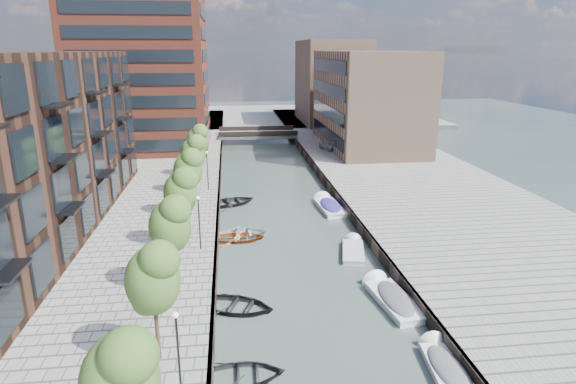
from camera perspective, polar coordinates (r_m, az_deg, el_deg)
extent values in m
plane|color=#38473F|center=(51.89, -1.40, -0.49)|extent=(300.00, 300.00, 0.00)
cube|color=gray|center=(55.57, 15.25, 0.61)|extent=(20.00, 140.00, 1.00)
cube|color=#332823|center=(51.54, -8.17, -0.20)|extent=(0.25, 140.00, 1.00)
cube|color=#332823|center=(52.67, 5.21, 0.27)|extent=(0.25, 140.00, 1.00)
cube|color=gray|center=(110.48, -4.53, 8.81)|extent=(80.00, 40.00, 1.00)
cube|color=#321C13|center=(42.82, -27.79, 4.98)|extent=(8.00, 38.00, 14.00)
cube|color=brown|center=(75.39, -17.05, 16.45)|extent=(18.00, 18.00, 30.00)
cube|color=#A27D63|center=(74.72, 9.34, 10.78)|extent=(12.00, 25.00, 14.00)
cube|color=#A27D63|center=(99.79, 5.15, 12.89)|extent=(12.00, 20.00, 16.00)
cube|color=gray|center=(82.71, -3.62, 6.81)|extent=(13.00, 6.00, 0.60)
cube|color=#332823|center=(79.85, -3.51, 6.90)|extent=(13.00, 0.40, 0.80)
cube|color=#332823|center=(85.37, -3.75, 7.52)|extent=(13.00, 0.40, 0.80)
ellipsoid|color=#365D23|center=(17.01, -19.31, -19.82)|extent=(2.50, 2.50, 3.25)
cylinder|color=#382619|center=(24.23, -15.26, -15.35)|extent=(0.20, 0.20, 3.20)
ellipsoid|color=#365D23|center=(22.93, -15.78, -9.53)|extent=(2.50, 2.50, 3.25)
cylinder|color=#382619|center=(30.36, -13.49, -8.41)|extent=(0.20, 0.20, 3.20)
ellipsoid|color=#365D23|center=(29.34, -13.85, -3.57)|extent=(2.50, 2.50, 3.25)
cylinder|color=#382619|center=(36.80, -12.37, -3.85)|extent=(0.20, 0.20, 3.20)
ellipsoid|color=#365D23|center=(35.96, -12.63, 0.23)|extent=(2.50, 2.50, 3.25)
cylinder|color=#382619|center=(43.41, -11.59, -0.66)|extent=(0.20, 0.20, 3.20)
ellipsoid|color=#365D23|center=(42.70, -11.80, 2.84)|extent=(2.50, 2.50, 3.25)
cylinder|color=#382619|center=(50.13, -11.02, 1.68)|extent=(0.20, 0.20, 3.20)
ellipsoid|color=#365D23|center=(49.52, -11.19, 4.73)|extent=(2.50, 2.50, 3.25)
cylinder|color=#382619|center=(56.92, -10.59, 3.47)|extent=(0.20, 0.20, 3.20)
ellipsoid|color=#365D23|center=(56.38, -10.73, 6.16)|extent=(2.50, 2.50, 3.25)
cylinder|color=black|center=(21.35, -12.83, -18.65)|extent=(0.10, 0.10, 4.00)
sphere|color=#FFF2CC|center=(20.28, -13.19, -14.01)|extent=(0.24, 0.24, 0.24)
cylinder|color=black|center=(35.62, -10.46, -3.74)|extent=(0.10, 0.10, 4.00)
sphere|color=#FFF2CC|center=(34.98, -10.63, -0.66)|extent=(0.24, 0.24, 0.24)
cylinder|color=black|center=(50.92, -9.52, 2.46)|extent=(0.10, 0.10, 4.00)
sphere|color=#FFF2CC|center=(50.48, -9.63, 4.66)|extent=(0.24, 0.24, 0.24)
imported|color=black|center=(30.24, -6.13, -13.67)|extent=(5.61, 4.86, 0.97)
imported|color=black|center=(24.85, -5.31, -21.13)|extent=(4.09, 2.93, 0.84)
imported|color=#A44A11|center=(40.23, -5.87, -5.72)|extent=(4.43, 3.23, 0.90)
imported|color=silver|center=(40.99, -5.61, -5.28)|extent=(5.16, 4.07, 0.96)
imported|color=#242326|center=(49.41, -6.68, -1.48)|extent=(5.98, 5.22, 1.03)
cube|color=white|center=(25.99, 18.53, -20.01)|extent=(2.05, 4.48, 0.61)
cube|color=white|center=(25.80, 18.60, -19.41)|extent=(2.13, 4.59, 0.09)
cone|color=white|center=(27.63, 17.02, -17.33)|extent=(1.68, 1.01, 1.60)
ellipsoid|color=#5A5A61|center=(25.77, 18.61, -19.33)|extent=(1.92, 4.10, 0.53)
cube|color=silver|center=(37.70, 7.73, -7.29)|extent=(2.44, 4.38, 0.58)
cube|color=silver|center=(37.57, 7.75, -6.85)|extent=(2.54, 4.48, 0.09)
cone|color=silver|center=(39.59, 7.68, -6.03)|extent=(1.68, 1.14, 1.53)
cube|color=white|center=(47.53, 5.00, -2.09)|extent=(2.30, 5.31, 0.73)
cube|color=white|center=(47.40, 5.01, -1.64)|extent=(2.40, 5.43, 0.11)
cone|color=white|center=(49.88, 4.17, -1.10)|extent=(1.99, 1.16, 1.92)
ellipsoid|color=navy|center=(47.39, 5.02, -1.58)|extent=(2.16, 4.86, 0.63)
cube|color=white|center=(31.19, 12.55, -12.88)|extent=(2.49, 5.20, 0.71)
cube|color=white|center=(31.01, 12.59, -12.26)|extent=(2.60, 5.32, 0.11)
cone|color=white|center=(33.13, 10.58, -10.81)|extent=(1.96, 1.21, 1.85)
ellipsoid|color=#4E5055|center=(30.99, 12.60, -12.18)|extent=(2.33, 4.75, 0.61)
imported|color=#A6A8AA|center=(71.47, 4.86, 5.56)|extent=(2.68, 4.28, 1.36)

